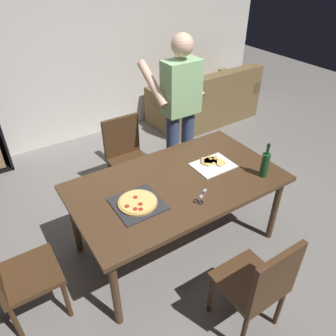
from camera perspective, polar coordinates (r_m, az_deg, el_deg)
The scene contains 12 objects.
ground_plane at distance 3.26m, azimuth 1.46°, elevation -12.93°, with size 12.00×12.00×0.00m, color gray.
back_wall at distance 4.70m, azimuth -17.59°, elevation 20.74°, with size 6.40×0.10×2.80m, color silver.
dining_table at distance 2.80m, azimuth 1.67°, elevation -3.42°, with size 1.80×1.02×0.75m.
chair_near_camera at distance 2.42m, azimuth 15.78°, elevation -18.94°, with size 0.42×0.42×0.90m.
chair_far_side at distance 3.61m, azimuth -7.31°, elevation 2.65°, with size 0.42×0.42×0.90m.
chair_left_end at distance 2.62m, azimuth -25.55°, elevation -16.28°, with size 0.42×0.42×0.90m.
couch at distance 5.37m, azimuth 6.59°, elevation 11.30°, with size 1.73×0.91×0.85m.
person_serving_pizza at distance 3.46m, azimuth 2.13°, elevation 10.55°, with size 0.55×0.54×1.75m.
pepperoni_pizza_on_tray at distance 2.53m, azimuth -5.36°, elevation -6.14°, with size 0.37×0.37×0.04m.
pizza_slices_on_towel at distance 2.99m, azimuth 7.81°, elevation 0.82°, with size 0.36×0.28×0.03m.
wine_bottle at distance 2.88m, azimuth 16.70°, elevation 0.66°, with size 0.07×0.07×0.32m.
kitchen_scissors at distance 2.58m, azimuth 5.66°, elevation -5.38°, with size 0.19×0.15×0.01m.
Camera 1 is at (-1.26, -1.81, 2.41)m, focal length 34.62 mm.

